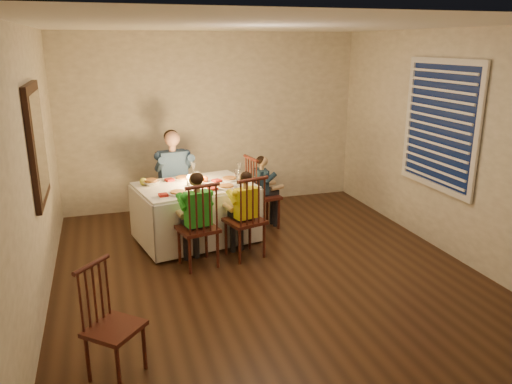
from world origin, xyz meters
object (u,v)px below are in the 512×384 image
object	(u,v)px
chair_end	(263,227)
child_green	(199,265)
dining_table	(195,201)
child_yellow	(245,256)
adult	(176,223)
serving_bowl	(151,183)
chair_adult	(176,223)
chair_near_right	(245,256)
chair_extra	(119,375)
child_teal	(263,227)
chair_near_left	(199,265)

from	to	relation	value
chair_end	child_green	distance (m)	1.45
dining_table	child_yellow	world-z (taller)	dining_table
adult	serving_bowl	size ratio (longest dim) A/B	6.35
chair_adult	serving_bowl	bearing A→B (deg)	-131.35
child_yellow	chair_near_right	bearing A→B (deg)	180.00
chair_end	chair_extra	bearing A→B (deg)	134.02
child_teal	chair_near_left	bearing A→B (deg)	122.80
chair_end	chair_extra	world-z (taller)	chair_end
chair_adult	child_green	distance (m)	1.48
chair_adult	chair_near_right	world-z (taller)	same
chair_adult	serving_bowl	xyz separation A→B (m)	(-0.36, -0.55, 0.76)
dining_table	adult	size ratio (longest dim) A/B	1.21
chair_near_right	adult	bearing A→B (deg)	-81.86
chair_near_right	adult	distance (m)	1.52
chair_end	child_yellow	world-z (taller)	child_yellow
chair_extra	serving_bowl	distance (m)	2.84
chair_end	chair_extra	size ratio (longest dim) A/B	1.11
child_yellow	dining_table	bearing A→B (deg)	-71.75
child_green	chair_adult	bearing A→B (deg)	-100.74
chair_near_right	serving_bowl	xyz separation A→B (m)	(-0.97, 0.84, 0.76)
child_teal	dining_table	bearing A→B (deg)	92.49
chair_extra	child_teal	bearing A→B (deg)	5.11
chair_adult	child_yellow	size ratio (longest dim) A/B	0.96
child_green	chair_near_left	bearing A→B (deg)	180.00
chair_near_left	child_green	bearing A→B (deg)	180.00
chair_adult	child_yellow	world-z (taller)	child_yellow
adult	child_yellow	distance (m)	1.52
adult	child_green	size ratio (longest dim) A/B	1.20
chair_near_left	adult	distance (m)	1.48
chair_near_right	serving_bowl	size ratio (longest dim) A/B	4.86
chair_extra	chair_end	bearing A→B (deg)	5.11
chair_adult	child_teal	size ratio (longest dim) A/B	1.00
adult	child_yellow	size ratio (longest dim) A/B	1.26
chair_near_left	child_teal	size ratio (longest dim) A/B	1.00
adult	child_teal	xyz separation A→B (m)	(1.12, -0.52, 0.00)
dining_table	child_yellow	bearing A→B (deg)	-67.71
dining_table	chair_adult	size ratio (longest dim) A/B	1.58
chair_adult	child_yellow	bearing A→B (deg)	-74.39
chair_adult	child_teal	distance (m)	1.23
adult	chair_end	bearing A→B (deg)	-32.88
adult	chair_near_right	bearing A→B (deg)	-74.39
chair_end	child_yellow	bearing A→B (deg)	140.91
dining_table	chair_near_left	xyz separation A→B (m)	(-0.12, -0.77, -0.53)
chair_adult	serving_bowl	distance (m)	1.01
chair_near_right	chair_end	world-z (taller)	same
chair_near_left	child_teal	distance (m)	1.45
adult	child_green	bearing A→B (deg)	-96.69
chair_end	serving_bowl	bearing A→B (deg)	82.47
child_teal	adult	bearing A→B (deg)	56.22
chair_end	child_green	bearing A→B (deg)	122.80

